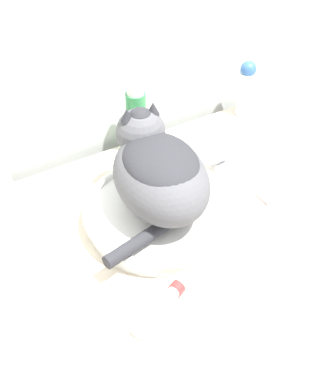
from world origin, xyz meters
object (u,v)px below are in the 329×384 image
deodorant_stick (246,88)px  shampoo_bottle_tall (137,121)px  soap_bar (277,193)px  cream_tube (159,308)px  faucet (215,158)px  cat (158,169)px

deodorant_stick → shampoo_bottle_tall: 0.34m
soap_bar → cream_tube: bearing=-160.6°
faucet → shampoo_bottle_tall: 0.22m
shampoo_bottle_tall → cream_tube: 0.52m
cat → deodorant_stick: bearing=-53.5°
faucet → cream_tube: 0.42m
cat → deodorant_stick: cat is taller
cat → faucet: bearing=-68.3°
faucet → cream_tube: size_ratio=1.11×
cat → cream_tube: 0.29m
cat → soap_bar: 0.31m
cat → shampoo_bottle_tall: size_ratio=1.55×
faucet → soap_bar: size_ratio=2.08×
cat → shampoo_bottle_tall: bearing=-11.9°
shampoo_bottle_tall → soap_bar: 0.39m
faucet → cream_tube: bearing=22.2°
soap_bar → cat: bearing=164.0°
cream_tube → soap_bar: (0.40, 0.14, -0.00)m
faucet → shampoo_bottle_tall: bearing=-80.1°
cream_tube → shampoo_bottle_tall: bearing=65.9°
shampoo_bottle_tall → cream_tube: size_ratio=1.42×
cream_tube → soap_bar: bearing=19.4°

